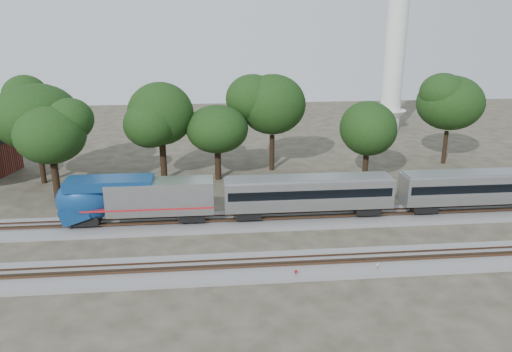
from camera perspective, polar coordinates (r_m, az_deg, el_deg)
The scene contains 13 objects.
ground at distance 46.74m, azimuth -1.43°, elevation -8.32°, with size 160.00×160.00×0.00m, color #383328.
track_far at distance 52.09m, azimuth -1.92°, elevation -5.20°, with size 160.00×5.00×0.73m.
track_near at distance 43.10m, azimuth -1.03°, elevation -10.42°, with size 160.00×5.00×0.73m.
switch_stand_red at distance 41.56m, azimuth 4.57°, elevation -11.04°, with size 0.28×0.11×0.91m.
switch_stand_white at distance 43.58m, azimuth 13.70°, elevation -10.07°, with size 0.28×0.13×0.91m.
switch_lever at distance 42.48m, azimuth 8.43°, elevation -11.17°, with size 0.50×0.30×0.30m, color #512D19.
tree_1 at distance 67.89m, azimuth -23.91°, elevation 6.24°, with size 8.84×8.84×12.46m.
tree_2 at distance 61.67m, azimuth -22.47°, elevation 4.30°, with size 7.71×7.71×10.87m.
tree_3 at distance 64.71m, azimuth -10.85°, elevation 6.98°, with size 8.87×8.87×12.51m.
tree_4 at distance 64.35m, azimuth -4.46°, elevation 5.36°, with size 6.84×6.84×9.64m.
tree_5 at distance 67.70m, azimuth 1.89°, elevation 8.16°, with size 9.33×9.33×13.16m.
tree_6 at distance 64.69m, azimuth 12.69°, elevation 5.32°, with size 7.15×7.15×10.08m.
tree_7 at distance 75.98m, azimuth 21.30°, elevation 7.78°, with size 8.99×8.99×12.68m.
Camera 1 is at (-2.91, -41.80, 20.70)m, focal length 35.00 mm.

